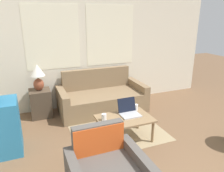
{
  "coord_description": "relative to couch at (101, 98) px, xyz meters",
  "views": [
    {
      "loc": [
        -1.28,
        -1.1,
        1.98
      ],
      "look_at": [
        0.14,
        2.4,
        0.75
      ],
      "focal_mm": 35.0,
      "sensor_mm": 36.0,
      "label": 1
    }
  ],
  "objects": [
    {
      "name": "table_lamp",
      "position": [
        -1.25,
        0.15,
        0.61
      ],
      "size": [
        0.28,
        0.28,
        0.52
      ],
      "color": "brown",
      "rests_on": "side_table"
    },
    {
      "name": "wall_back",
      "position": [
        -0.17,
        0.46,
        1.05
      ],
      "size": [
        6.05,
        0.06,
        2.6
      ],
      "color": "silver",
      "rests_on": "ground_plane"
    },
    {
      "name": "cup_navy",
      "position": [
        0.25,
        -1.11,
        0.2
      ],
      "size": [
        0.07,
        0.07,
        0.11
      ],
      "color": "white",
      "rests_on": "coffee_table"
    },
    {
      "name": "side_table",
      "position": [
        -1.25,
        0.15,
        0.03
      ],
      "size": [
        0.4,
        0.4,
        0.56
      ],
      "color": "#4C3D2D",
      "rests_on": "ground_plane"
    },
    {
      "name": "tv_remote",
      "position": [
        -0.2,
        -1.38,
        0.15
      ],
      "size": [
        0.1,
        0.15,
        0.02
      ],
      "color": "black",
      "rests_on": "coffee_table"
    },
    {
      "name": "cup_yellow",
      "position": [
        -0.4,
        -1.26,
        0.2
      ],
      "size": [
        0.08,
        0.08,
        0.11
      ],
      "color": "white",
      "rests_on": "coffee_table"
    },
    {
      "name": "rug",
      "position": [
        -0.06,
        -0.69,
        -0.25
      ],
      "size": [
        1.58,
        1.95,
        0.01
      ],
      "color": "#9E8966",
      "rests_on": "ground_plane"
    },
    {
      "name": "laptop",
      "position": [
        0.06,
        -1.21,
        0.2
      ],
      "size": [
        0.32,
        0.31,
        0.25
      ],
      "color": "#B7B7BC",
      "rests_on": "coffee_table"
    },
    {
      "name": "coffee_table",
      "position": [
        -0.06,
        -1.3,
        0.1
      ],
      "size": [
        0.88,
        0.59,
        0.4
      ],
      "color": "#8E704C",
      "rests_on": "ground_plane"
    },
    {
      "name": "couch",
      "position": [
        0.0,
        0.0,
        0.0
      ],
      "size": [
        1.82,
        0.89,
        0.85
      ],
      "color": "#846B4C",
      "rests_on": "ground_plane"
    }
  ]
}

